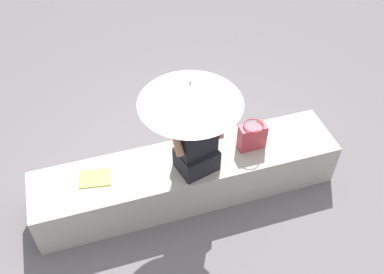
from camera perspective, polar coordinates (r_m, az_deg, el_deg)
ground_plane at (r=4.36m, az=-0.54°, el=-7.25°), size 14.00×14.00×0.00m
stone_bench at (r=4.17m, az=-0.57°, el=-5.28°), size 2.90×0.59×0.47m
person_seated at (r=3.66m, az=0.64°, el=-0.02°), size 0.50×0.35×0.90m
parasol at (r=3.22m, az=-0.22°, el=5.85°), size 0.82×0.82×1.06m
handbag_black at (r=4.05m, az=7.97°, el=0.10°), size 0.26×0.19×0.28m
magazine at (r=3.95m, az=-12.71°, el=-5.32°), size 0.31×0.24×0.01m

